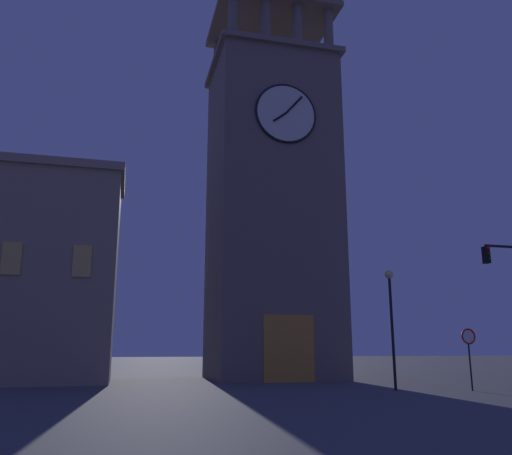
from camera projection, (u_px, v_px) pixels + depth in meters
ground_plane at (305, 381)px, 32.88m from camera, size 200.00×200.00×0.00m
clocktower at (272, 206)px, 37.12m from camera, size 8.91×7.80×29.21m
street_lamp at (391, 307)px, 26.15m from camera, size 0.44×0.44×5.88m
no_horn_sign at (469, 341)px, 25.49m from camera, size 0.78×0.14×2.95m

